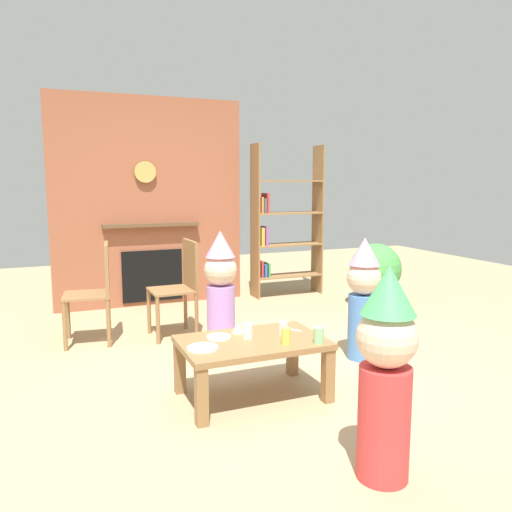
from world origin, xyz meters
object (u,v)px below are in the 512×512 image
Objects in this scene: child_in_pink at (363,295)px; child_by_the_chairs at (221,286)px; paper_cup_near_left at (286,336)px; dining_chair_middle at (181,282)px; paper_cup_center at (319,335)px; paper_plate_front at (219,337)px; paper_cup_near_right at (248,331)px; paper_cup_far_left at (283,328)px; child_with_cone_hat at (386,368)px; potted_plant_tall at (375,270)px; dining_chair_left at (97,287)px; bookshelf at (282,227)px; coffee_table at (252,349)px; birthday_cake_slice at (238,327)px; paper_plate_rear at (203,348)px.

child_by_the_chairs is at bearing -54.22° from child_in_pink.
dining_chair_middle is (-0.25, 1.72, 0.06)m from paper_cup_near_left.
paper_plate_front is (-0.56, 0.35, -0.05)m from paper_cup_center.
paper_cup_near_right reaches higher than paper_cup_far_left.
potted_plant_tall is at bearing -46.99° from child_with_cone_hat.
potted_plant_tall is at bearing 41.27° from paper_cup_far_left.
potted_plant_tall is (1.92, 2.05, -0.03)m from paper_cup_center.
paper_cup_far_left is 0.13× the size of potted_plant_tall.
paper_cup_far_left is 1.94m from dining_chair_left.
child_in_pink is at bearing -99.78° from bookshelf.
child_with_cone_hat is at bearing 95.22° from dining_chair_middle.
dining_chair_left is at bearing 119.05° from paper_cup_near_left.
bookshelf is at bearing -145.25° from dining_chair_middle.
paper_cup_near_right is 0.10× the size of child_in_pink.
child_in_pink reaches higher than paper_cup_center.
paper_cup_far_left reaches higher than coffee_table.
child_by_the_chairs is (-0.09, 1.06, 0.09)m from paper_cup_far_left.
birthday_cake_slice is 0.14× the size of potted_plant_tall.
coffee_table is 1.11m from child_by_the_chairs.
paper_cup_center is at bearing -46.81° from birthday_cake_slice.
paper_cup_far_left is at bearing 100.10° from dining_chair_middle.
child_by_the_chairs is at bearing 81.11° from paper_cup_near_right.
paper_plate_front is at bearing -7.53° from child_in_pink.
child_with_cone_hat is (-0.14, -0.88, 0.11)m from paper_cup_center.
child_in_pink is at bearing 15.80° from paper_cup_near_right.
dining_chair_left is at bearing -176.62° from potted_plant_tall.
child_by_the_chairs is at bearing -129.77° from bookshelf.
child_by_the_chairs reaches higher than dining_chair_middle.
child_by_the_chairs reaches higher than dining_chair_left.
potted_plant_tall reaches higher than paper_plate_rear.
coffee_table is at bearing -32.13° from paper_plate_front.
birthday_cake_slice is 1.16m from child_in_pink.
paper_cup_center is 0.90m from child_with_cone_hat.
birthday_cake_slice reaches higher than paper_plate_front.
paper_cup_near_right is 0.15m from birthday_cake_slice.
paper_cup_center is (0.37, -0.23, 0.12)m from coffee_table.
paper_cup_near_right reaches higher than paper_plate_rear.
bookshelf is 1.90× the size of child_in_pink.
dining_chair_left is (-0.64, 1.52, 0.10)m from paper_plate_front.
bookshelf reaches higher than paper_cup_center.
paper_cup_center is at bearing -34.74° from paper_cup_near_right.
child_in_pink reaches higher than potted_plant_tall.
dining_chair_left reaches higher than potted_plant_tall.
paper_cup_near_right is 1.02× the size of birthday_cake_slice.
paper_cup_near_right is at bearing 90.87° from dining_chair_middle.
paper_cup_near_left reaches higher than paper_cup_far_left.
paper_plate_rear is 0.27× the size of potted_plant_tall.
bookshelf is 19.55× the size of paper_cup_far_left.
paper_cup_near_right is at bearing -87.08° from birthday_cake_slice.
child_in_pink is (0.88, 0.34, 0.08)m from paper_cup_far_left.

